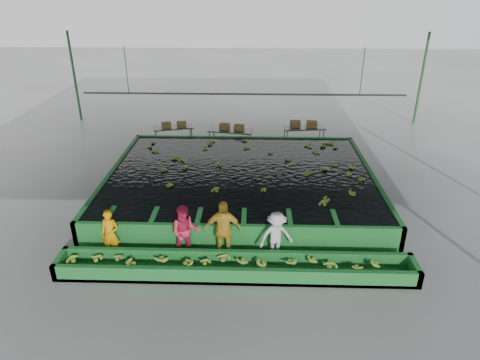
{
  "coord_description": "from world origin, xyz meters",
  "views": [
    {
      "loc": [
        0.44,
        -13.32,
        7.51
      ],
      "look_at": [
        0.0,
        0.5,
        1.0
      ],
      "focal_mm": 32.0,
      "sensor_mm": 36.0,
      "label": 1
    }
  ],
  "objects_px": {
    "flotation_tank": "(241,182)",
    "worker_d": "(276,236)",
    "packing_table_mid": "(230,139)",
    "packing_table_left": "(174,135)",
    "packing_table_right": "(304,136)",
    "box_stack_left": "(174,127)",
    "worker_a": "(110,234)",
    "sorting_trough": "(235,267)",
    "worker_c": "(223,230)",
    "box_stack_right": "(303,127)",
    "box_stack_mid": "(232,129)",
    "worker_b": "(185,232)"
  },
  "relations": [
    {
      "from": "packing_table_right",
      "to": "sorting_trough",
      "type": "bearing_deg",
      "value": -105.75
    },
    {
      "from": "worker_a",
      "to": "worker_c",
      "type": "height_order",
      "value": "worker_c"
    },
    {
      "from": "box_stack_right",
      "to": "worker_a",
      "type": "bearing_deg",
      "value": -124.13
    },
    {
      "from": "flotation_tank",
      "to": "box_stack_right",
      "type": "xyz_separation_m",
      "value": [
        2.92,
        5.46,
        0.47
      ]
    },
    {
      "from": "flotation_tank",
      "to": "sorting_trough",
      "type": "distance_m",
      "value": 5.1
    },
    {
      "from": "packing_table_left",
      "to": "packing_table_right",
      "type": "distance_m",
      "value": 6.48
    },
    {
      "from": "worker_d",
      "to": "box_stack_mid",
      "type": "bearing_deg",
      "value": 84.5
    },
    {
      "from": "worker_c",
      "to": "packing_table_right",
      "type": "relative_size",
      "value": 0.94
    },
    {
      "from": "worker_c",
      "to": "flotation_tank",
      "type": "bearing_deg",
      "value": 83.83
    },
    {
      "from": "flotation_tank",
      "to": "box_stack_mid",
      "type": "xyz_separation_m",
      "value": [
        -0.58,
        4.82,
        0.5
      ]
    },
    {
      "from": "worker_d",
      "to": "sorting_trough",
      "type": "bearing_deg",
      "value": -161.58
    },
    {
      "from": "worker_b",
      "to": "box_stack_mid",
      "type": "height_order",
      "value": "worker_b"
    },
    {
      "from": "worker_c",
      "to": "worker_d",
      "type": "relative_size",
      "value": 1.22
    },
    {
      "from": "worker_a",
      "to": "worker_b",
      "type": "distance_m",
      "value": 2.21
    },
    {
      "from": "sorting_trough",
      "to": "box_stack_right",
      "type": "height_order",
      "value": "box_stack_right"
    },
    {
      "from": "worker_d",
      "to": "box_stack_right",
      "type": "bearing_deg",
      "value": 63.46
    },
    {
      "from": "sorting_trough",
      "to": "box_stack_mid",
      "type": "relative_size",
      "value": 8.52
    },
    {
      "from": "box_stack_left",
      "to": "worker_a",
      "type": "bearing_deg",
      "value": -91.43
    },
    {
      "from": "worker_a",
      "to": "sorting_trough",
      "type": "bearing_deg",
      "value": -6.51
    },
    {
      "from": "worker_d",
      "to": "packing_table_right",
      "type": "relative_size",
      "value": 0.77
    },
    {
      "from": "flotation_tank",
      "to": "worker_c",
      "type": "bearing_deg",
      "value": -95.12
    },
    {
      "from": "sorting_trough",
      "to": "worker_a",
      "type": "xyz_separation_m",
      "value": [
        -3.7,
        0.8,
        0.5
      ]
    },
    {
      "from": "sorting_trough",
      "to": "flotation_tank",
      "type": "bearing_deg",
      "value": 90.0
    },
    {
      "from": "packing_table_mid",
      "to": "packing_table_right",
      "type": "distance_m",
      "value": 3.66
    },
    {
      "from": "sorting_trough",
      "to": "worker_c",
      "type": "relative_size",
      "value": 5.31
    },
    {
      "from": "sorting_trough",
      "to": "worker_d",
      "type": "distance_m",
      "value": 1.5
    },
    {
      "from": "flotation_tank",
      "to": "worker_d",
      "type": "height_order",
      "value": "worker_d"
    },
    {
      "from": "sorting_trough",
      "to": "packing_table_mid",
      "type": "relative_size",
      "value": 4.78
    },
    {
      "from": "packing_table_left",
      "to": "box_stack_left",
      "type": "bearing_deg",
      "value": -43.64
    },
    {
      "from": "worker_b",
      "to": "packing_table_left",
      "type": "height_order",
      "value": "worker_b"
    },
    {
      "from": "packing_table_left",
      "to": "box_stack_left",
      "type": "distance_m",
      "value": 0.45
    },
    {
      "from": "worker_c",
      "to": "box_stack_left",
      "type": "bearing_deg",
      "value": 106.75
    },
    {
      "from": "worker_d",
      "to": "packing_table_right",
      "type": "xyz_separation_m",
      "value": [
        1.81,
        9.7,
        -0.31
      ]
    },
    {
      "from": "worker_d",
      "to": "box_stack_right",
      "type": "xyz_separation_m",
      "value": [
        1.77,
        9.76,
        0.15
      ]
    },
    {
      "from": "worker_d",
      "to": "box_stack_mid",
      "type": "xyz_separation_m",
      "value": [
        -1.74,
        9.12,
        0.18
      ]
    },
    {
      "from": "sorting_trough",
      "to": "box_stack_left",
      "type": "xyz_separation_m",
      "value": [
        -3.46,
        10.37,
        0.63
      ]
    },
    {
      "from": "flotation_tank",
      "to": "packing_table_left",
      "type": "bearing_deg",
      "value": 123.45
    },
    {
      "from": "packing_table_left",
      "to": "box_stack_right",
      "type": "xyz_separation_m",
      "value": [
        6.45,
        0.13,
        0.48
      ]
    },
    {
      "from": "worker_d",
      "to": "packing_table_left",
      "type": "xyz_separation_m",
      "value": [
        -4.68,
        9.63,
        -0.33
      ]
    },
    {
      "from": "sorting_trough",
      "to": "worker_a",
      "type": "bearing_deg",
      "value": 167.79
    },
    {
      "from": "packing_table_right",
      "to": "box_stack_mid",
      "type": "height_order",
      "value": "box_stack_mid"
    },
    {
      "from": "packing_table_right",
      "to": "box_stack_left",
      "type": "relative_size",
      "value": 1.66
    },
    {
      "from": "worker_d",
      "to": "packing_table_mid",
      "type": "height_order",
      "value": "worker_d"
    },
    {
      "from": "flotation_tank",
      "to": "packing_table_left",
      "type": "relative_size",
      "value": 5.16
    },
    {
      "from": "packing_table_left",
      "to": "packing_table_right",
      "type": "relative_size",
      "value": 0.96
    },
    {
      "from": "worker_d",
      "to": "packing_table_mid",
      "type": "bearing_deg",
      "value": 84.97
    },
    {
      "from": "worker_b",
      "to": "box_stack_right",
      "type": "bearing_deg",
      "value": 56.86
    },
    {
      "from": "worker_b",
      "to": "packing_table_mid",
      "type": "relative_size",
      "value": 0.81
    },
    {
      "from": "sorting_trough",
      "to": "packing_table_right",
      "type": "xyz_separation_m",
      "value": [
        2.96,
        10.5,
        0.21
      ]
    },
    {
      "from": "worker_a",
      "to": "packing_table_mid",
      "type": "relative_size",
      "value": 0.72
    }
  ]
}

